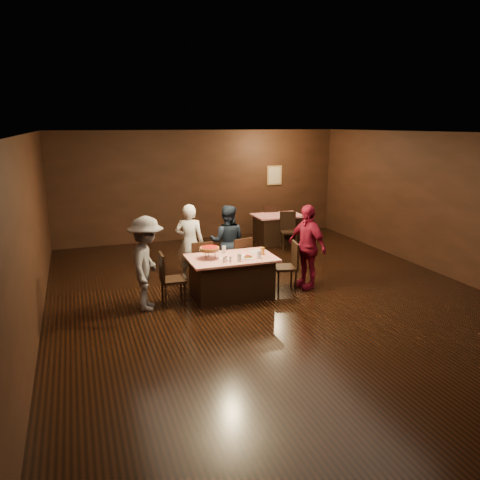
% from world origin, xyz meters
% --- Properties ---
extents(room, '(10.00, 10.04, 3.02)m').
position_xyz_m(room, '(0.00, 0.01, 2.14)').
color(room, black).
rests_on(room, ground).
extents(main_table, '(1.60, 1.00, 0.77)m').
position_xyz_m(main_table, '(-0.69, 0.29, 0.39)').
color(main_table, '#B6170C').
rests_on(main_table, ground).
extents(back_table, '(1.30, 0.90, 0.77)m').
position_xyz_m(back_table, '(1.81, 3.79, 0.39)').
color(back_table, red).
rests_on(back_table, ground).
extents(chair_far_left, '(0.43, 0.43, 0.95)m').
position_xyz_m(chair_far_left, '(-1.09, 1.04, 0.47)').
color(chair_far_left, black).
rests_on(chair_far_left, ground).
extents(chair_far_right, '(0.50, 0.50, 0.95)m').
position_xyz_m(chair_far_right, '(-0.29, 1.04, 0.47)').
color(chair_far_right, black).
rests_on(chair_far_right, ground).
extents(chair_end_left, '(0.43, 0.43, 0.95)m').
position_xyz_m(chair_end_left, '(-1.79, 0.29, 0.47)').
color(chair_end_left, black).
rests_on(chair_end_left, ground).
extents(chair_end_right, '(0.49, 0.49, 0.95)m').
position_xyz_m(chair_end_right, '(0.41, 0.29, 0.47)').
color(chair_end_right, black).
rests_on(chair_end_right, ground).
extents(chair_back_near, '(0.51, 0.51, 0.95)m').
position_xyz_m(chair_back_near, '(1.81, 3.09, 0.47)').
color(chair_back_near, black).
rests_on(chair_back_near, ground).
extents(chair_back_far, '(0.47, 0.47, 0.95)m').
position_xyz_m(chair_back_far, '(1.81, 4.39, 0.47)').
color(chair_back_far, black).
rests_on(chair_back_far, ground).
extents(diner_white_jacket, '(0.69, 0.59, 1.60)m').
position_xyz_m(diner_white_jacket, '(-1.20, 1.46, 0.80)').
color(diner_white_jacket, silver).
rests_on(diner_white_jacket, ground).
extents(diner_navy_hoodie, '(0.92, 0.84, 1.54)m').
position_xyz_m(diner_navy_hoodie, '(-0.40, 1.43, 0.77)').
color(diner_navy_hoodie, black).
rests_on(diner_navy_hoodie, ground).
extents(diner_grey_knit, '(0.90, 1.20, 1.65)m').
position_xyz_m(diner_grey_knit, '(-2.25, 0.22, 0.82)').
color(diner_grey_knit, slate).
rests_on(diner_grey_knit, ground).
extents(diner_red_shirt, '(0.66, 1.04, 1.66)m').
position_xyz_m(diner_red_shirt, '(0.87, 0.32, 0.83)').
color(diner_red_shirt, maroon).
rests_on(diner_red_shirt, ground).
extents(pizza_stand, '(0.38, 0.38, 0.22)m').
position_xyz_m(pizza_stand, '(-1.09, 0.34, 0.95)').
color(pizza_stand, black).
rests_on(pizza_stand, main_table).
extents(plate_with_slice, '(0.25, 0.25, 0.06)m').
position_xyz_m(plate_with_slice, '(-0.44, 0.11, 0.80)').
color(plate_with_slice, white).
rests_on(plate_with_slice, main_table).
extents(plate_empty, '(0.25, 0.25, 0.01)m').
position_xyz_m(plate_empty, '(-0.14, 0.44, 0.78)').
color(plate_empty, white).
rests_on(plate_empty, main_table).
extents(glass_front_left, '(0.08, 0.08, 0.14)m').
position_xyz_m(glass_front_left, '(-0.64, -0.01, 0.84)').
color(glass_front_left, silver).
rests_on(glass_front_left, main_table).
extents(glass_front_right, '(0.08, 0.08, 0.14)m').
position_xyz_m(glass_front_right, '(-0.24, 0.04, 0.84)').
color(glass_front_right, silver).
rests_on(glass_front_right, main_table).
extents(glass_amber, '(0.08, 0.08, 0.14)m').
position_xyz_m(glass_amber, '(-0.09, 0.24, 0.84)').
color(glass_amber, '#BF7F26').
rests_on(glass_amber, main_table).
extents(glass_back, '(0.08, 0.08, 0.14)m').
position_xyz_m(glass_back, '(-0.74, 0.59, 0.84)').
color(glass_back, silver).
rests_on(glass_back, main_table).
extents(condiments, '(0.17, 0.10, 0.09)m').
position_xyz_m(condiments, '(-0.87, 0.01, 0.82)').
color(condiments, silver).
rests_on(condiments, main_table).
extents(napkin_center, '(0.19, 0.19, 0.01)m').
position_xyz_m(napkin_center, '(-0.39, 0.29, 0.77)').
color(napkin_center, white).
rests_on(napkin_center, main_table).
extents(napkin_left, '(0.21, 0.21, 0.01)m').
position_xyz_m(napkin_left, '(-0.84, 0.24, 0.77)').
color(napkin_left, white).
rests_on(napkin_left, main_table).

